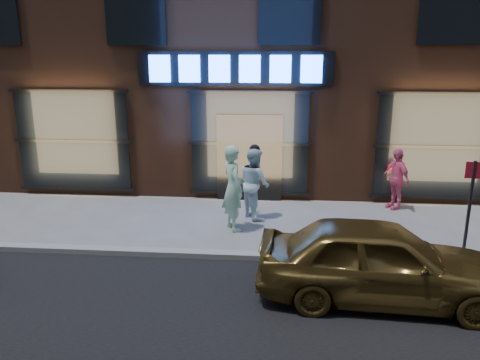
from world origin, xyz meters
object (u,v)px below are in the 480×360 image
object	(u,v)px
man_bowtie	(233,188)
sign_post	(470,201)
passerby	(396,179)
gold_sedan	(380,261)
man_cap	(254,183)

from	to	relation	value
man_bowtie	sign_post	distance (m)	4.93
passerby	gold_sedan	bearing A→B (deg)	-41.10
man_cap	sign_post	bearing A→B (deg)	-148.66
sign_post	man_bowtie	bearing A→B (deg)	169.30
man_bowtie	gold_sedan	bearing A→B (deg)	-165.87
man_bowtie	man_cap	distance (m)	1.00
man_cap	sign_post	world-z (taller)	sign_post
man_bowtie	gold_sedan	distance (m)	4.08
man_cap	passerby	size ratio (longest dim) A/B	1.10
man_bowtie	man_cap	size ratio (longest dim) A/B	1.12
man_bowtie	sign_post	world-z (taller)	sign_post
gold_sedan	sign_post	distance (m)	2.72
man_bowtie	sign_post	size ratio (longest dim) A/B	0.99
passerby	sign_post	bearing A→B (deg)	-14.11
man_bowtie	man_cap	bearing A→B (deg)	-54.50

